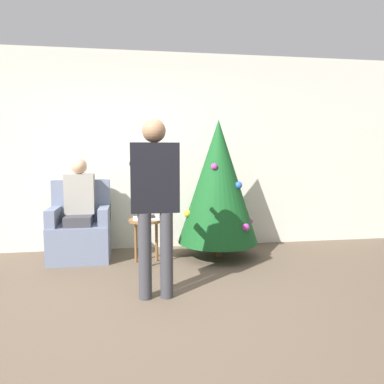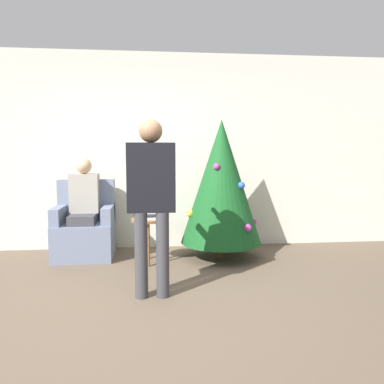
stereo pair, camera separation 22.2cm
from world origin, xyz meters
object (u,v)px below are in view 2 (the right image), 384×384
object	(u,v)px
christmas_tree	(221,182)
armchair	(85,230)
person_seated	(84,203)
person_standing	(151,191)
side_stool	(148,226)

from	to	relation	value
christmas_tree	armchair	bearing A→B (deg)	173.89
christmas_tree	armchair	distance (m)	1.85
christmas_tree	person_seated	size ratio (longest dim) A/B	1.38
person_standing	side_stool	world-z (taller)	person_standing
christmas_tree	armchair	size ratio (longest dim) A/B	1.77
armchair	christmas_tree	bearing A→B (deg)	-6.11
armchair	person_standing	world-z (taller)	person_standing
person_standing	side_stool	size ratio (longest dim) A/B	3.01
side_stool	christmas_tree	bearing A→B (deg)	9.99
person_standing	side_stool	xyz separation A→B (m)	(-0.05, 1.04, -0.53)
christmas_tree	person_seated	bearing A→B (deg)	174.71
armchair	side_stool	size ratio (longest dim) A/B	1.81
person_standing	side_stool	distance (m)	1.17
person_standing	side_stool	bearing A→B (deg)	92.62
armchair	person_seated	size ratio (longest dim) A/B	0.78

